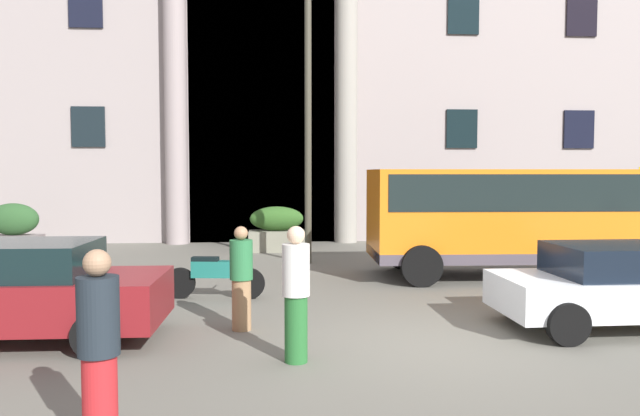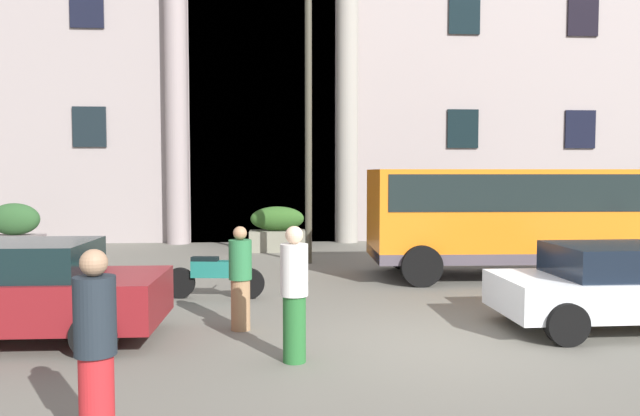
# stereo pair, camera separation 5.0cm
# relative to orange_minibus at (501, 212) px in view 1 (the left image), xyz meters

# --- Properties ---
(ground_plane) EXTENTS (80.00, 64.00, 0.12)m
(ground_plane) POSITION_rel_orange_minibus_xyz_m (-2.98, -5.50, -1.59)
(ground_plane) COLOR #626056
(office_building_facade) EXTENTS (32.68, 9.64, 18.31)m
(office_building_facade) POSITION_rel_orange_minibus_xyz_m (-2.99, 11.98, 7.62)
(office_building_facade) COLOR gray
(office_building_facade) RESTS_ON ground_plane
(orange_minibus) EXTENTS (6.17, 2.85, 2.54)m
(orange_minibus) POSITION_rel_orange_minibus_xyz_m (0.00, 0.00, 0.00)
(orange_minibus) COLOR orange
(orange_minibus) RESTS_ON ground_plane
(hedge_planter_west) EXTENTS (1.55, 0.80, 1.55)m
(hedge_planter_west) POSITION_rel_orange_minibus_xyz_m (-13.10, 4.66, -0.78)
(hedge_planter_west) COLOR slate
(hedge_planter_west) RESTS_ON ground_plane
(hedge_planter_entrance_right) EXTENTS (1.74, 0.83, 1.40)m
(hedge_planter_entrance_right) POSITION_rel_orange_minibus_xyz_m (-5.28, 4.97, -0.86)
(hedge_planter_entrance_right) COLOR gray
(hedge_planter_entrance_right) RESTS_ON ground_plane
(parked_sedan_far) EXTENTS (3.93, 1.95, 1.33)m
(parked_sedan_far) POSITION_rel_orange_minibus_xyz_m (0.14, -4.81, -0.84)
(parked_sedan_far) COLOR white
(parked_sedan_far) RESTS_ON ground_plane
(parked_coupe_end) EXTENTS (4.52, 2.05, 1.46)m
(parked_coupe_end) POSITION_rel_orange_minibus_xyz_m (-9.24, -4.87, -0.78)
(parked_coupe_end) COLOR maroon
(parked_coupe_end) RESTS_ON ground_plane
(motorcycle_near_kerb) EXTENTS (1.97, 0.55, 0.89)m
(motorcycle_near_kerb) POSITION_rel_orange_minibus_xyz_m (-6.56, -2.05, -1.08)
(motorcycle_near_kerb) COLOR black
(motorcycle_near_kerb) RESTS_ON ground_plane
(pedestrian_man_crossing) EXTENTS (0.36, 0.36, 1.63)m
(pedestrian_man_crossing) POSITION_rel_orange_minibus_xyz_m (-5.86, -4.47, -0.71)
(pedestrian_man_crossing) COLOR #926E4A
(pedestrian_man_crossing) RESTS_ON ground_plane
(pedestrian_child_trailing) EXTENTS (0.36, 0.36, 1.78)m
(pedestrian_child_trailing) POSITION_rel_orange_minibus_xyz_m (-5.07, -6.13, -0.63)
(pedestrian_child_trailing) COLOR #23612B
(pedestrian_child_trailing) RESTS_ON ground_plane
(pedestrian_woman_dark_dress) EXTENTS (0.36, 0.36, 1.81)m
(pedestrian_woman_dark_dress) POSITION_rel_orange_minibus_xyz_m (-6.87, -8.60, -0.61)
(pedestrian_woman_dark_dress) COLOR #B32125
(pedestrian_woman_dark_dress) RESTS_ON ground_plane
(lamppost_plaza_centre) EXTENTS (0.40, 0.40, 8.03)m
(lamppost_plaza_centre) POSITION_rel_orange_minibus_xyz_m (-4.44, 2.39, 3.11)
(lamppost_plaza_centre) COLOR #3F3E30
(lamppost_plaza_centre) RESTS_ON ground_plane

